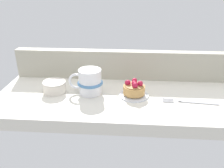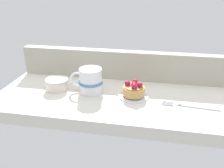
{
  "view_description": "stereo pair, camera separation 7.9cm",
  "coord_description": "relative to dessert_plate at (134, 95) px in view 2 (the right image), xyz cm",
  "views": [
    {
      "loc": [
        1.99,
        -71.11,
        36.78
      ],
      "look_at": [
        -3.18,
        0.71,
        3.81
      ],
      "focal_mm": 37.46,
      "sensor_mm": 36.0,
      "label": 1
    },
    {
      "loc": [
        9.84,
        -70.11,
        36.78
      ],
      "look_at": [
        -3.18,
        0.71,
        3.81
      ],
      "focal_mm": 37.46,
      "sensor_mm": 36.0,
      "label": 2
    }
  ],
  "objects": [
    {
      "name": "ground_plane",
      "position": [
        -4.32,
        -0.43,
        -2.51
      ],
      "size": [
        85.46,
        34.15,
        4.18
      ],
      "primitive_type": "cube",
      "color": "silver"
    },
    {
      "name": "window_rail_back",
      "position": [
        -4.32,
        14.7,
        5.2
      ],
      "size": [
        83.75,
        3.87,
        11.24
      ],
      "primitive_type": "cube",
      "color": "#B2AD99",
      "rests_on": "ground_plane"
    },
    {
      "name": "dessert_plate",
      "position": [
        0.0,
        0.0,
        0.0
      ],
      "size": [
        10.05,
        10.05,
        0.89
      ],
      "color": "silver",
      "rests_on": "ground_plane"
    },
    {
      "name": "raspberry_tart",
      "position": [
        -0.01,
        -0.01,
        2.37
      ],
      "size": [
        7.29,
        7.29,
        4.72
      ],
      "color": "tan",
      "rests_on": "dessert_plate"
    },
    {
      "name": "coffee_mug",
      "position": [
        -15.22,
        0.55,
        3.88
      ],
      "size": [
        11.97,
        8.8,
        8.71
      ],
      "color": "white",
      "rests_on": "ground_plane"
    },
    {
      "name": "dessert_fork",
      "position": [
        17.87,
        -4.02,
        -0.12
      ],
      "size": [
        17.63,
        3.23,
        0.6
      ],
      "color": "#B7B7BC",
      "rests_on": "ground_plane"
    },
    {
      "name": "sugar_bowl",
      "position": [
        -27.67,
        0.6,
        1.68
      ],
      "size": [
        8.2,
        8.2,
        3.93
      ],
      "color": "silver",
      "rests_on": "ground_plane"
    }
  ]
}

